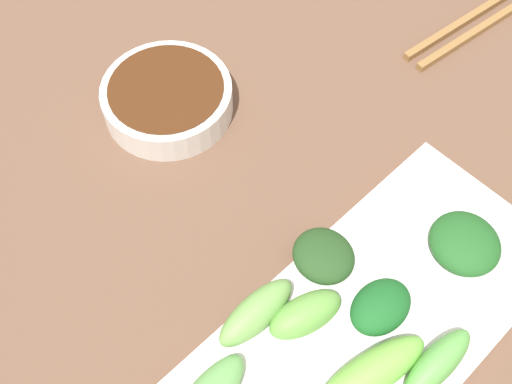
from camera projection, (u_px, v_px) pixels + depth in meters
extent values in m
cube|color=brown|center=(270.00, 216.00, 0.59)|extent=(2.10, 2.10, 0.02)
cylinder|color=silver|center=(168.00, 99.00, 0.63)|extent=(0.13, 0.13, 0.03)
cylinder|color=#482611|center=(167.00, 95.00, 0.63)|extent=(0.11, 0.11, 0.02)
cube|color=white|center=(364.00, 330.00, 0.52)|extent=(0.16, 0.36, 0.01)
ellipsoid|color=#63A243|center=(305.00, 314.00, 0.50)|extent=(0.05, 0.07, 0.03)
ellipsoid|color=#215A22|center=(465.00, 243.00, 0.54)|extent=(0.08, 0.08, 0.03)
ellipsoid|color=#5FB04D|center=(438.00, 363.00, 0.48)|extent=(0.03, 0.07, 0.03)
ellipsoid|color=#70A851|center=(256.00, 312.00, 0.50)|extent=(0.03, 0.08, 0.03)
ellipsoid|color=#195A22|center=(381.00, 307.00, 0.51)|extent=(0.04, 0.06, 0.02)
ellipsoid|color=#73BB46|center=(371.00, 373.00, 0.48)|extent=(0.05, 0.10, 0.03)
ellipsoid|color=#23451D|center=(324.00, 256.00, 0.53)|extent=(0.06, 0.05, 0.02)
cube|color=olive|center=(480.00, 11.00, 0.71)|extent=(0.03, 0.23, 0.01)
cube|color=olive|center=(492.00, 20.00, 0.71)|extent=(0.03, 0.23, 0.01)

